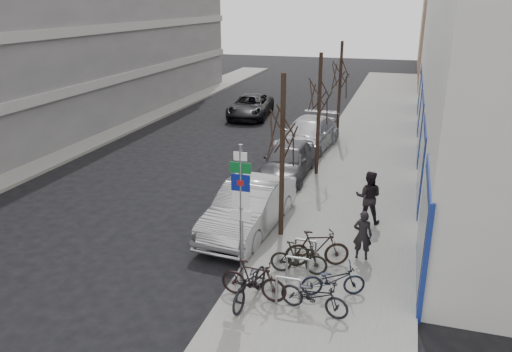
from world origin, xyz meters
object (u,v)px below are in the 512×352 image
Objects in this scene: bike_mid_curb at (333,277)px; lane_car at (251,106)px; meter_front at (264,217)px; parked_car_back at (308,135)px; highway_sign_pole at (241,210)px; parked_car_mid at (288,160)px; tree_far at (341,67)px; parked_car_front at (249,208)px; bike_near_left at (250,281)px; tree_near at (283,118)px; bike_rack at (297,267)px; bike_near_right at (254,279)px; meter_back at (322,135)px; pedestrian_near at (363,235)px; bike_far_inner at (317,248)px; bike_mid_inner at (299,258)px; meter_mid at (300,166)px; bike_far_curb at (314,293)px; pedestrian_far at (368,197)px; tree_mid at (320,86)px.

lane_car is (-8.75, 20.41, 0.08)m from bike_mid_curb.
parked_car_back reaches higher than meter_front.
highway_sign_pole is 9.67m from parked_car_mid.
tree_far reaches higher than parked_car_front.
tree_near is at bearing 100.25° from bike_near_left.
bike_rack is 1.38m from bike_near_right.
meter_back is 11.84m from pedestrian_near.
bike_near_left is 0.40× the size of parked_car_mid.
bike_far_inner is (-0.68, 1.38, 0.06)m from bike_mid_curb.
parked_car_front is at bearing 36.40° from bike_mid_inner.
parked_car_mid reaches higher than bike_far_inner.
meter_front reaches higher than bike_rack.
meter_mid is at bearing -62.46° from pedestrian_near.
bike_mid_curb is at bearing -40.58° from parked_car_front.
tree_near reaches higher than highway_sign_pole.
meter_back reaches higher than bike_far_inner.
bike_far_curb is at bearing -74.00° from lane_car.
parked_car_front reaches higher than lane_car.
tree_near reaches higher than pedestrian_near.
meter_back is at bearing 11.92° from parked_car_back.
pedestrian_far is (3.12, -8.66, 0.19)m from meter_back.
bike_near_right is 3.91m from pedestrian_near.
bike_rack is at bearing -85.68° from tree_far.
bike_near_left is 1.67m from bike_far_curb.
meter_mid is 0.66× the size of bike_far_inner.
parked_car_mid is (-2.32, 8.31, 0.17)m from bike_mid_inner.
bike_far_curb is 0.37× the size of parked_car_mid.
bike_near_right is 0.95× the size of bike_far_inner.
parked_car_front is at bearing 46.37° from bike_far_curb.
highway_sign_pole is 0.76× the size of tree_far.
tree_far reaches higher than pedestrian_near.
bike_mid_inner is at bearing 69.65° from bike_near_left.
bike_mid_curb is 1.54m from bike_far_inner.
meter_back is 14.76m from bike_far_curb.
bike_mid_inner is (1.12, -15.34, -3.45)m from tree_far.
meter_front is at bearing 44.01° from bike_far_curb.
tree_mid is at bearing -70.54° from pedestrian_near.
bike_near_right is 1.80m from bike_mid_inner.
lane_car is (-5.33, 17.02, -0.11)m from parked_car_front.
meter_back reaches higher than bike_near_left.
bike_far_curb is 0.35× the size of parked_car_front.
parked_car_mid reaches higher than bike_rack.
bike_rack is 1.16× the size of bike_near_left.
bike_mid_inner is (-0.08, 0.56, -0.01)m from bike_rack.
highway_sign_pole reaches higher than meter_mid.
meter_front is at bearing -76.64° from lane_car.
bike_far_inner is at bearing 34.59° from pedestrian_near.
bike_far_inner is at bearing -48.92° from tree_near.
bike_rack is (1.40, 0.61, -1.80)m from highway_sign_pole.
bike_far_curb is 0.94× the size of pedestrian_far.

